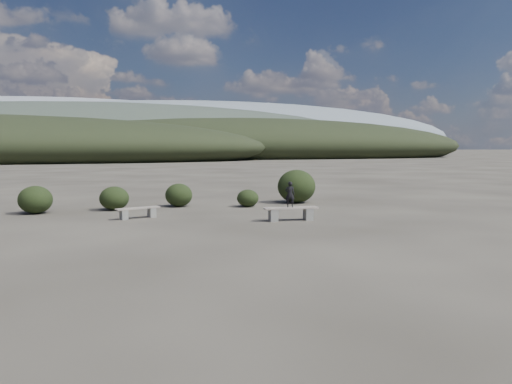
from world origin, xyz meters
name	(u,v)px	position (x,y,z in m)	size (l,w,h in m)	color
ground	(295,242)	(0.00, 0.00, 0.00)	(1200.00, 1200.00, 0.00)	#302C25
bench_left	(138,212)	(-3.81, 6.03, 0.25)	(1.67, 0.82, 0.41)	#65635E
bench_right	(291,213)	(1.38, 3.75, 0.30)	(2.00, 0.55, 0.49)	#65635E
seated_person	(290,194)	(1.34, 3.75, 0.96)	(0.34, 0.22, 0.93)	black
shrub_a	(114,198)	(-4.55, 8.91, 0.50)	(1.22, 1.22, 1.00)	black
shrub_b	(179,195)	(-1.77, 9.32, 0.52)	(1.21, 1.21, 1.03)	black
shrub_c	(248,198)	(1.15, 8.32, 0.39)	(0.97, 0.97, 0.77)	black
shrub_d	(296,186)	(3.83, 9.16, 0.79)	(1.81, 1.81, 1.58)	black
shrub_f	(35,200)	(-7.59, 8.70, 0.56)	(1.32, 1.32, 1.11)	black
mountain_ridges	(91,135)	(-7.48, 339.06, 10.84)	(500.00, 400.00, 56.00)	black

